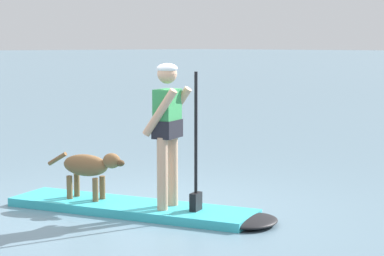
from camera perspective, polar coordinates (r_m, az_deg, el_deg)
The scene contains 4 objects.
ground_plane at distance 8.32m, azimuth -4.96°, elevation -6.74°, with size 400.00×400.00×0.00m, color slate.
paddleboard at distance 8.20m, azimuth -3.58°, elevation -6.56°, with size 3.29×1.83×0.10m.
person_paddler at distance 7.91m, azimuth -1.89°, elevation 0.26°, with size 0.68×0.59×1.63m.
dog at distance 8.51m, azimuth -8.28°, elevation -3.12°, with size 1.02×0.46×0.57m.
Camera 1 is at (6.26, -5.13, 1.94)m, focal length 66.30 mm.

